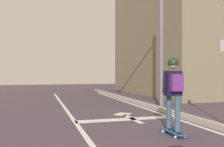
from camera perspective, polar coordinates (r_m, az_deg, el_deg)
name	(u,v)px	position (r m, az deg, el deg)	size (l,w,h in m)	color
lane_line_center	(78,126)	(6.38, -7.89, -11.91)	(0.12, 20.00, 0.01)	silver
lane_line_curbside	(179,120)	(7.38, 15.26, -10.29)	(0.12, 20.00, 0.01)	silver
stop_bar	(128,119)	(7.24, 3.66, -10.48)	(3.03, 0.40, 0.01)	silver
lane_arrow_stem	(132,119)	(7.31, 4.75, -10.39)	(0.16, 1.40, 0.01)	silver
lane_arrow_head	(123,114)	(8.10, 2.54, -9.36)	(0.56, 0.44, 0.01)	silver
curb_strip	(187,117)	(7.50, 16.90, -9.60)	(0.24, 24.00, 0.14)	#9F938D
skateboard	(173,132)	(5.57, 13.95, -12.95)	(0.24, 0.78, 0.09)	#1B5597
skater	(173,85)	(5.42, 14.04, -2.58)	(0.44, 0.60, 1.58)	#314D5D
traffic_signal_mast	(132,8)	(9.09, 4.77, 14.98)	(5.09, 0.34, 5.38)	#5E5866
building_block	(204,31)	(18.22, 20.60, 9.14)	(9.74, 9.88, 8.42)	#6E644B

